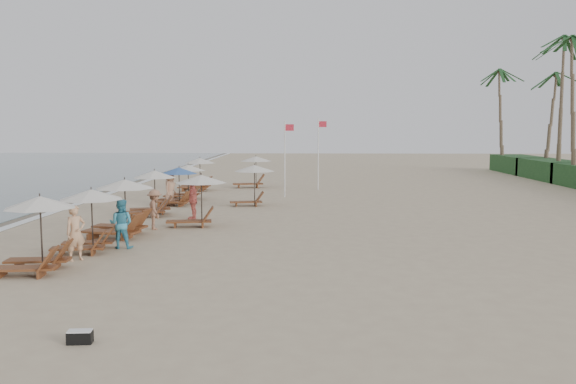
{
  "coord_description": "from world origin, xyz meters",
  "views": [
    {
      "loc": [
        1.51,
        -20.04,
        4.24
      ],
      "look_at": [
        0.76,
        7.2,
        1.3
      ],
      "focal_mm": 37.08,
      "sensor_mm": 36.0,
      "label": 1
    }
  ],
  "objects_px": {
    "lounger_station_2": "(118,210)",
    "flag_pole_near": "(285,155)",
    "lounger_station_5": "(184,182)",
    "beachgoer_mid_a": "(121,224)",
    "beachgoer_mid_b": "(155,210)",
    "beachgoer_near": "(76,233)",
    "inland_station_1": "(252,179)",
    "lounger_station_3": "(150,195)",
    "inland_station_2": "(252,170)",
    "inland_station_0": "(196,194)",
    "lounger_station_6": "(196,175)",
    "beachgoer_far_a": "(193,200)",
    "lounger_station_0": "(34,236)",
    "lounger_station_4": "(175,187)",
    "duffel_bag": "(80,337)",
    "beachgoer_far_b": "(170,188)",
    "lounger_station_1": "(87,219)"
  },
  "relations": [
    {
      "from": "lounger_station_1",
      "to": "lounger_station_6",
      "type": "relative_size",
      "value": 0.93
    },
    {
      "from": "lounger_station_5",
      "to": "inland_station_2",
      "type": "bearing_deg",
      "value": 64.26
    },
    {
      "from": "beachgoer_mid_b",
      "to": "duffel_bag",
      "type": "relative_size",
      "value": 3.38
    },
    {
      "from": "flag_pole_near",
      "to": "beachgoer_mid_a",
      "type": "bearing_deg",
      "value": -108.45
    },
    {
      "from": "beachgoer_far_a",
      "to": "duffel_bag",
      "type": "xyz_separation_m",
      "value": [
        0.76,
        -16.07,
        -0.77
      ]
    },
    {
      "from": "lounger_station_2",
      "to": "inland_station_0",
      "type": "height_order",
      "value": "lounger_station_2"
    },
    {
      "from": "inland_station_2",
      "to": "beachgoer_mid_b",
      "type": "xyz_separation_m",
      "value": [
        -2.52,
        -17.78,
        -0.44
      ]
    },
    {
      "from": "lounger_station_2",
      "to": "beachgoer_mid_b",
      "type": "xyz_separation_m",
      "value": [
        1.04,
        1.61,
        -0.19
      ]
    },
    {
      "from": "inland_station_0",
      "to": "lounger_station_6",
      "type": "bearing_deg",
      "value": 100.31
    },
    {
      "from": "beachgoer_far_a",
      "to": "duffel_bag",
      "type": "height_order",
      "value": "beachgoer_far_a"
    },
    {
      "from": "lounger_station_4",
      "to": "duffel_bag",
      "type": "distance_m",
      "value": 21.28
    },
    {
      "from": "beachgoer_near",
      "to": "beachgoer_mid_b",
      "type": "relative_size",
      "value": 1.06
    },
    {
      "from": "lounger_station_5",
      "to": "beachgoer_mid_a",
      "type": "xyz_separation_m",
      "value": [
        0.7,
        -14.59,
        -0.13
      ]
    },
    {
      "from": "beachgoer_near",
      "to": "flag_pole_near",
      "type": "height_order",
      "value": "flag_pole_near"
    },
    {
      "from": "lounger_station_1",
      "to": "beachgoer_far_a",
      "type": "bearing_deg",
      "value": 73.03
    },
    {
      "from": "lounger_station_0",
      "to": "beachgoer_mid_b",
      "type": "xyz_separation_m",
      "value": [
        1.68,
        7.5,
        -0.25
      ]
    },
    {
      "from": "lounger_station_0",
      "to": "lounger_station_1",
      "type": "bearing_deg",
      "value": 80.56
    },
    {
      "from": "lounger_station_6",
      "to": "flag_pole_near",
      "type": "bearing_deg",
      "value": -30.77
    },
    {
      "from": "lounger_station_5",
      "to": "duffel_bag",
      "type": "distance_m",
      "value": 24.07
    },
    {
      "from": "lounger_station_5",
      "to": "beachgoer_mid_b",
      "type": "distance_m",
      "value": 10.71
    },
    {
      "from": "beachgoer_mid_a",
      "to": "flag_pole_near",
      "type": "bearing_deg",
      "value": -106.13
    },
    {
      "from": "beachgoer_near",
      "to": "beachgoer_mid_b",
      "type": "bearing_deg",
      "value": 34.97
    },
    {
      "from": "lounger_station_0",
      "to": "flag_pole_near",
      "type": "xyz_separation_m",
      "value": [
        6.76,
        19.47,
        1.49
      ]
    },
    {
      "from": "lounger_station_5",
      "to": "beachgoer_mid_a",
      "type": "relative_size",
      "value": 1.43
    },
    {
      "from": "lounger_station_4",
      "to": "inland_station_2",
      "type": "xyz_separation_m",
      "value": [
        3.36,
        9.91,
        0.25
      ]
    },
    {
      "from": "inland_station_1",
      "to": "flag_pole_near",
      "type": "bearing_deg",
      "value": 67.5
    },
    {
      "from": "beachgoer_far_b",
      "to": "lounger_station_3",
      "type": "bearing_deg",
      "value": -167.0
    },
    {
      "from": "inland_station_1",
      "to": "beachgoer_near",
      "type": "bearing_deg",
      "value": -107.89
    },
    {
      "from": "beachgoer_mid_a",
      "to": "beachgoer_mid_b",
      "type": "height_order",
      "value": "beachgoer_mid_a"
    },
    {
      "from": "lounger_station_3",
      "to": "duffel_bag",
      "type": "xyz_separation_m",
      "value": [
        3.05,
        -17.13,
        -0.9
      ]
    },
    {
      "from": "lounger_station_2",
      "to": "beachgoer_mid_a",
      "type": "bearing_deg",
      "value": -70.31
    },
    {
      "from": "lounger_station_5",
      "to": "lounger_station_3",
      "type": "bearing_deg",
      "value": -92.67
    },
    {
      "from": "lounger_station_3",
      "to": "inland_station_2",
      "type": "xyz_separation_m",
      "value": [
        3.74,
        13.87,
        0.25
      ]
    },
    {
      "from": "lounger_station_5",
      "to": "inland_station_2",
      "type": "height_order",
      "value": "inland_station_2"
    },
    {
      "from": "lounger_station_4",
      "to": "beachgoer_mid_a",
      "type": "height_order",
      "value": "lounger_station_4"
    },
    {
      "from": "lounger_station_2",
      "to": "flag_pole_near",
      "type": "height_order",
      "value": "flag_pole_near"
    },
    {
      "from": "lounger_station_0",
      "to": "beachgoer_mid_b",
      "type": "bearing_deg",
      "value": 77.41
    },
    {
      "from": "beachgoer_mid_b",
      "to": "inland_station_1",
      "type": "bearing_deg",
      "value": -47.31
    },
    {
      "from": "inland_station_1",
      "to": "lounger_station_4",
      "type": "bearing_deg",
      "value": 179.43
    },
    {
      "from": "inland_station_0",
      "to": "flag_pole_near",
      "type": "distance_m",
      "value": 11.72
    },
    {
      "from": "inland_station_1",
      "to": "lounger_station_2",
      "type": "bearing_deg",
      "value": -115.04
    },
    {
      "from": "beachgoer_near",
      "to": "duffel_bag",
      "type": "xyz_separation_m",
      "value": [
        2.89,
        -7.32,
        -0.76
      ]
    },
    {
      "from": "lounger_station_4",
      "to": "duffel_bag",
      "type": "height_order",
      "value": "lounger_station_4"
    },
    {
      "from": "lounger_station_3",
      "to": "beachgoer_mid_b",
      "type": "xyz_separation_m",
      "value": [
        1.22,
        -3.91,
        -0.19
      ]
    },
    {
      "from": "lounger_station_5",
      "to": "beachgoer_far_b",
      "type": "relative_size",
      "value": 1.34
    },
    {
      "from": "beachgoer_far_a",
      "to": "beachgoer_near",
      "type": "bearing_deg",
      "value": -8.2
    },
    {
      "from": "beachgoer_near",
      "to": "inland_station_1",
      "type": "bearing_deg",
      "value": 27.26
    },
    {
      "from": "inland_station_1",
      "to": "beachgoer_mid_b",
      "type": "bearing_deg",
      "value": -113.31
    },
    {
      "from": "beachgoer_near",
      "to": "duffel_bag",
      "type": "height_order",
      "value": "beachgoer_near"
    },
    {
      "from": "inland_station_0",
      "to": "beachgoer_mid_b",
      "type": "relative_size",
      "value": 1.59
    }
  ]
}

